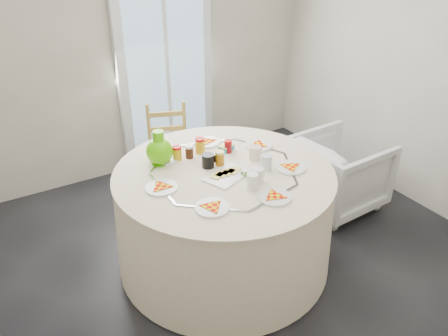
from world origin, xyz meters
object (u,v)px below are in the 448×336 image
wooden_chair (169,148)px  armchair (339,167)px  table (224,218)px  green_pitcher (160,152)px

wooden_chair → armchair: wooden_chair is taller
table → armchair: (1.26, 0.12, 0.02)m
table → armchair: size_ratio=2.17×
wooden_chair → table: bearing=-73.3°
wooden_chair → armchair: 1.54m
wooden_chair → green_pitcher: green_pitcher is taller
table → wooden_chair: 1.09m
green_pitcher → wooden_chair: bearing=68.1°
table → green_pitcher: (-0.33, 0.33, 0.49)m
wooden_chair → armchair: size_ratio=1.18×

